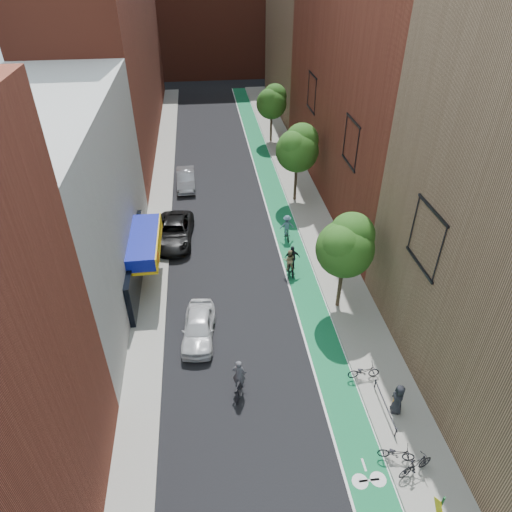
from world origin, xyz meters
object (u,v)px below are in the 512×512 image
object	(u,v)px
cyclist_lane_far	(287,228)
fire_hydrant	(396,401)
parked_car_black	(174,232)
cyclist_lane_near	(289,264)
pedestrian	(398,399)
cyclist_lead	(239,382)
cyclist_lane_mid	(292,263)
parked_car_silver	(186,179)
parked_car_white	(199,327)

from	to	relation	value
cyclist_lane_far	fire_hydrant	size ratio (longest dim) A/B	2.50
parked_car_black	cyclist_lane_far	distance (m)	8.47
parked_car_black	cyclist_lane_near	world-z (taller)	cyclist_lane_near
cyclist_lane_far	pedestrian	world-z (taller)	cyclist_lane_far
cyclist_lane_near	pedestrian	bearing A→B (deg)	117.79
cyclist_lead	pedestrian	xyz separation A→B (m)	(7.38, -2.15, 0.29)
cyclist_lane_near	fire_hydrant	size ratio (longest dim) A/B	2.44
cyclist_lane_far	pedestrian	bearing A→B (deg)	96.09
cyclist_lead	cyclist_lane_mid	distance (m)	10.54
cyclist_lead	fire_hydrant	distance (m)	7.68
parked_car_black	fire_hydrant	bearing A→B (deg)	-52.20
parked_car_black	cyclist_lane_far	size ratio (longest dim) A/B	2.88
parked_car_silver	cyclist_lane_near	xyz separation A→B (m)	(6.97, -14.19, 0.07)
cyclist_lead	cyclist_lane_far	xyz separation A→B (m)	(4.90, 13.82, 0.18)
cyclist_lead	fire_hydrant	xyz separation A→B (m)	(7.43, -1.93, -0.15)
parked_car_black	pedestrian	bearing A→B (deg)	-52.66
parked_car_black	cyclist_lead	size ratio (longest dim) A/B	2.63
fire_hydrant	parked_car_white	bearing A→B (deg)	147.02
parked_car_black	pedestrian	size ratio (longest dim) A/B	3.29
parked_car_silver	pedestrian	world-z (taller)	pedestrian
parked_car_white	cyclist_lane_near	size ratio (longest dim) A/B	2.27
cyclist_lane_near	pedestrian	xyz separation A→B (m)	(3.12, -11.56, 0.18)
cyclist_lane_mid	cyclist_lane_far	bearing A→B (deg)	-88.89
cyclist_lane_far	cyclist_lead	bearing A→B (deg)	67.73
parked_car_black	fire_hydrant	world-z (taller)	parked_car_black
parked_car_silver	cyclist_lane_mid	world-z (taller)	cyclist_lane_mid
cyclist_lane_mid	cyclist_lane_far	distance (m)	4.31
parked_car_black	cyclist_lane_near	distance (m)	9.33
pedestrian	fire_hydrant	xyz separation A→B (m)	(0.05, 0.22, -0.44)
parked_car_white	pedestrian	world-z (taller)	pedestrian
cyclist_lane_far	pedestrian	size ratio (longest dim) A/B	1.14
cyclist_lane_near	cyclist_lane_mid	world-z (taller)	cyclist_lane_mid
cyclist_lane_mid	cyclist_lane_far	size ratio (longest dim) A/B	1.08
parked_car_white	cyclist_lane_far	size ratio (longest dim) A/B	2.22
cyclist_lane_mid	pedestrian	xyz separation A→B (m)	(2.88, -11.68, 0.19)
pedestrian	fire_hydrant	distance (m)	0.50
parked_car_white	cyclist_lead	distance (m)	4.58
parked_car_black	pedestrian	distance (m)	19.93
cyclist_lane_near	cyclist_lane_far	world-z (taller)	cyclist_lane_far
parked_car_silver	parked_car_white	bearing A→B (deg)	-88.77
parked_car_black	pedestrian	xyz separation A→B (m)	(10.92, -16.68, 0.22)
cyclist_lead	fire_hydrant	size ratio (longest dim) A/B	2.73
cyclist_lead	pedestrian	world-z (taller)	cyclist_lead
cyclist_lane_near	pedestrian	distance (m)	11.98
parked_car_black	parked_car_silver	size ratio (longest dim) A/B	1.24
parked_car_black	pedestrian	world-z (taller)	pedestrian
cyclist_lane_mid	parked_car_white	bearing A→B (deg)	46.31
parked_car_silver	cyclist_lane_far	distance (m)	12.39
cyclist_lane_near	cyclist_lane_mid	bearing A→B (deg)	-140.33
parked_car_white	parked_car_black	world-z (taller)	parked_car_black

